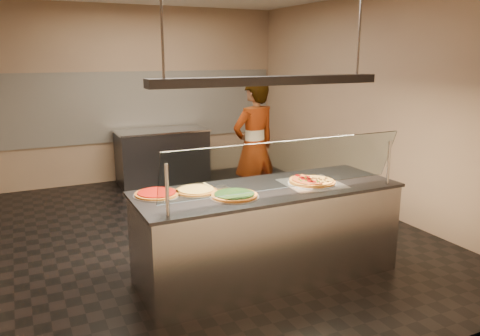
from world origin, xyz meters
name	(u,v)px	position (x,y,z in m)	size (l,w,h in m)	color
ground	(207,232)	(0.00, 0.00, -0.01)	(5.00, 6.00, 0.02)	black
wall_back	(142,94)	(0.00, 3.01, 1.50)	(5.00, 0.02, 3.00)	tan
wall_front	(382,167)	(0.00, -3.01, 1.50)	(5.00, 0.02, 3.00)	tan
wall_right	(371,104)	(2.51, 0.00, 1.50)	(0.02, 6.00, 3.00)	tan
tile_band	(143,106)	(0.00, 2.98, 1.30)	(4.90, 0.02, 1.20)	silver
serving_counter	(268,233)	(0.10, -1.39, 0.47)	(2.59, 0.94, 0.93)	#B7B7BC
sneeze_guard	(287,165)	(0.10, -1.73, 1.23)	(2.35, 0.18, 0.54)	#B7B7BC
perforated_tray	(312,183)	(0.56, -1.45, 0.94)	(0.59, 0.59, 0.01)	silver
half_pizza_pepperoni	(303,182)	(0.45, -1.45, 0.96)	(0.26, 0.47, 0.05)	#99561C
half_pizza_sausage	(321,180)	(0.67, -1.45, 0.96)	(0.26, 0.47, 0.04)	#99561C
pizza_spinach	(234,195)	(-0.33, -1.52, 0.95)	(0.45, 0.45, 0.03)	silver
pizza_cheese	(196,190)	(-0.58, -1.21, 0.94)	(0.41, 0.41, 0.03)	silver
pizza_tomato	(157,194)	(-0.94, -1.16, 0.94)	(0.43, 0.43, 0.03)	silver
pizza_spatula	(213,186)	(-0.40, -1.18, 0.96)	(0.19, 0.23, 0.02)	#B7B7BC
prep_table	(162,156)	(0.19, 2.55, 0.47)	(1.55, 0.74, 0.93)	#333338
worker	(254,147)	(0.88, 0.43, 0.94)	(0.69, 0.45, 1.88)	#45404A
heat_lamp_housing	(270,81)	(0.10, -1.39, 1.95)	(2.30, 0.18, 0.08)	#333338
lamp_rod_left	(161,14)	(-0.90, -1.39, 2.50)	(0.02, 0.02, 1.01)	#B7B7BC
lamp_rod_right	(360,22)	(1.10, -1.39, 2.50)	(0.02, 0.02, 1.01)	#B7B7BC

